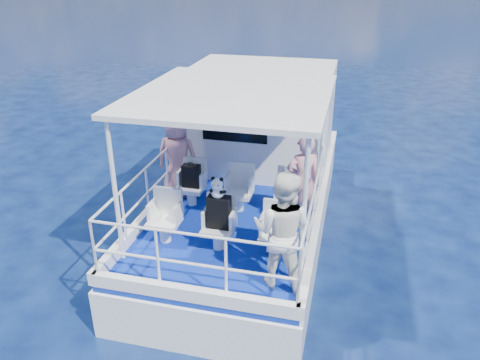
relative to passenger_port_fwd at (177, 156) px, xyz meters
name	(u,v)px	position (x,y,z in m)	size (l,w,h in m)	color
ground	(236,257)	(1.25, -0.49, -1.71)	(2000.00, 2000.00, 0.00)	#071339
hull	(248,230)	(1.25, 0.51, -1.71)	(3.00, 7.00, 1.60)	white
deck	(248,193)	(1.25, 0.51, -0.86)	(2.90, 6.90, 0.10)	#0A2395
cabin	(262,118)	(1.25, 1.81, 0.29)	(2.85, 2.00, 2.20)	white
canopy	(232,95)	(1.25, -0.69, 1.43)	(3.00, 3.20, 0.08)	white
canopy_posts	(232,163)	(1.25, -0.74, 0.29)	(2.77, 2.97, 2.20)	white
railings	(227,205)	(1.25, -1.07, -0.31)	(2.84, 3.59, 1.00)	white
seat_port_fwd	(192,195)	(0.35, -0.29, -0.62)	(0.48, 0.46, 0.38)	white
seat_center_fwd	(239,200)	(1.25, -0.29, -0.62)	(0.48, 0.46, 0.38)	white
seat_stbd_fwd	(288,206)	(2.15, -0.29, -0.62)	(0.48, 0.46, 0.38)	white
seat_port_aft	(165,230)	(0.35, -1.59, -0.62)	(0.48, 0.46, 0.38)	white
seat_center_aft	(219,238)	(1.25, -1.59, -0.62)	(0.48, 0.46, 0.38)	white
seat_stbd_aft	(275,245)	(2.15, -1.59, -0.62)	(0.48, 0.46, 0.38)	white
passenger_port_fwd	(177,156)	(0.00, 0.00, 0.00)	(0.60, 0.43, 1.62)	#C37E87
passenger_stbd_fwd	(303,181)	(2.40, -0.47, -0.02)	(0.58, 0.38, 1.58)	#D48991
passenger_stbd_aft	(282,231)	(2.33, -2.24, 0.04)	(0.83, 0.65, 1.71)	white
backpack_port	(191,176)	(0.37, -0.31, -0.22)	(0.32, 0.18, 0.42)	black
backpack_center	(219,212)	(1.26, -1.58, -0.17)	(0.35, 0.19, 0.52)	black
compact_camera	(190,164)	(0.37, -0.33, 0.02)	(0.09, 0.05, 0.05)	black
panda	(217,188)	(1.25, -1.60, 0.26)	(0.22, 0.18, 0.33)	white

